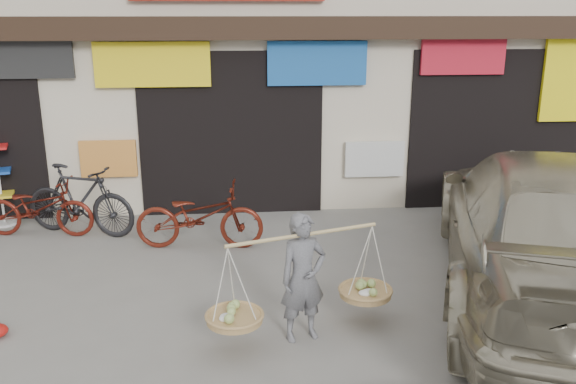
{
  "coord_description": "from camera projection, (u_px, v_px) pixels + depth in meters",
  "views": [
    {
      "loc": [
        0.06,
        -6.43,
        3.32
      ],
      "look_at": [
        0.71,
        0.9,
        1.12
      ],
      "focal_mm": 38.0,
      "sensor_mm": 36.0,
      "label": 1
    }
  ],
  "objects": [
    {
      "name": "ground",
      "position": [
        234.0,
        307.0,
        7.09
      ],
      "size": [
        70.0,
        70.0,
        0.0
      ],
      "primitive_type": "plane",
      "color": "gray",
      "rests_on": "ground"
    },
    {
      "name": "shophouse_block",
      "position": [
        229.0,
        3.0,
        12.22
      ],
      "size": [
        14.0,
        6.32,
        7.0
      ],
      "color": "beige",
      "rests_on": "ground"
    },
    {
      "name": "street_vendor",
      "position": [
        303.0,
        283.0,
        6.26
      ],
      "size": [
        1.98,
        1.01,
        1.37
      ],
      "rotation": [
        0.0,
        0.0,
        0.31
      ],
      "color": "slate",
      "rests_on": "ground"
    },
    {
      "name": "bike_0",
      "position": [
        38.0,
        208.0,
        9.22
      ],
      "size": [
        1.76,
        0.79,
        0.89
      ],
      "primitive_type": "imported",
      "rotation": [
        0.0,
        0.0,
        1.45
      ],
      "color": "#59180F",
      "rests_on": "ground"
    },
    {
      "name": "bike_1",
      "position": [
        80.0,
        200.0,
        9.25
      ],
      "size": [
        1.89,
        1.13,
        1.1
      ],
      "primitive_type": "imported",
      "rotation": [
        0.0,
        0.0,
        1.21
      ],
      "color": "black",
      "rests_on": "ground"
    },
    {
      "name": "bike_2",
      "position": [
        199.0,
        216.0,
        8.74
      ],
      "size": [
        1.88,
        0.8,
        0.96
      ],
      "primitive_type": "imported",
      "rotation": [
        0.0,
        0.0,
        1.48
      ],
      "color": "#54190E",
      "rests_on": "ground"
    },
    {
      "name": "suv",
      "position": [
        554.0,
        226.0,
        7.12
      ],
      "size": [
        4.3,
        6.63,
        1.79
      ],
      "rotation": [
        0.0,
        0.0,
        2.82
      ],
      "color": "#AFA68D",
      "rests_on": "ground"
    },
    {
      "name": "display_rack",
      "position": [
        0.0,
        186.0,
        9.67
      ],
      "size": [
        0.45,
        0.45,
        1.56
      ],
      "rotation": [
        0.0,
        0.0,
        0.26
      ],
      "color": "silver",
      "rests_on": "ground"
    }
  ]
}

